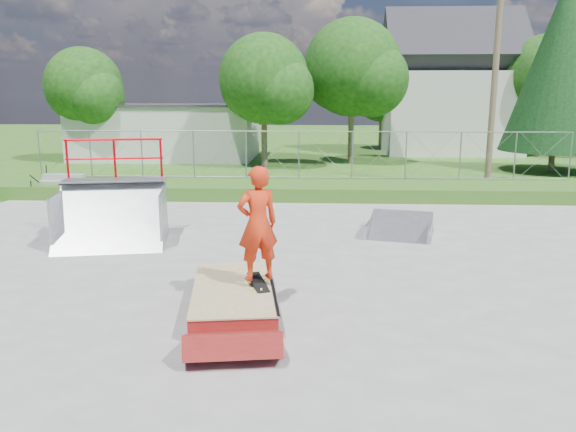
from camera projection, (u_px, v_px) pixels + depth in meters
The scene contains 19 objects.
ground at pixel (281, 280), 11.15m from camera, with size 120.00×120.00×0.00m, color #2F5819.
concrete_pad at pixel (281, 279), 11.14m from camera, with size 20.00×16.00×0.04m, color gray.
grass_berm at pixel (298, 189), 20.37m from camera, with size 24.00×3.00×0.50m, color #2F5819.
grind_box at pixel (234, 298), 9.55m from camera, with size 1.74×2.96×0.42m.
quarter_pipe at pixel (110, 194), 13.49m from camera, with size 2.52×2.13×2.52m, color #919398, non-canonical shape.
flat_bank_ramp at pixel (400, 227), 14.55m from camera, with size 1.61×1.71×0.49m, color #919398, non-canonical shape.
skateboard at pixel (258, 283), 9.55m from camera, with size 0.22×0.80×0.02m, color black.
skater at pixel (258, 228), 9.35m from camera, with size 0.70×0.46×1.93m, color red.
concrete_stairs at pixel (59, 187), 19.99m from camera, with size 1.50×1.60×0.80m, color gray, non-canonical shape.
chain_link_fence at pixel (299, 155), 21.11m from camera, with size 20.00×0.06×1.80m, color gray, non-canonical shape.
utility_building_flat at pixel (168, 132), 32.72m from camera, with size 10.00×6.00×3.00m, color #BCBCB7.
gable_house at pixel (450, 92), 35.28m from camera, with size 8.40×6.08×8.94m.
utility_pole at pixel (494, 85), 21.65m from camera, with size 0.24×0.24×8.00m, color brown.
tree_left_near at pixel (269, 82), 27.76m from camera, with size 4.76×4.48×6.65m.
tree_center at pixel (358, 71), 29.33m from camera, with size 5.44×5.12×7.60m.
tree_left_far at pixel (87, 89), 30.29m from camera, with size 4.42×4.16×6.18m.
tree_right_far at pixel (550, 79), 32.74m from camera, with size 5.10×4.80×7.12m.
tree_back_mid at pixel (386, 95), 37.32m from camera, with size 4.08×3.84×5.70m.
conifer_tree at pixel (561, 64), 26.08m from camera, with size 5.04×5.04×9.10m.
Camera 1 is at (0.68, -10.61, 3.58)m, focal length 35.00 mm.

